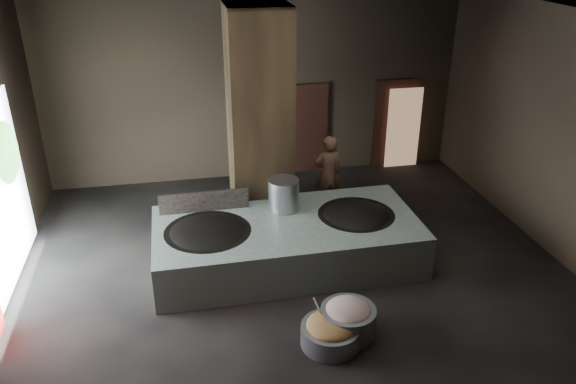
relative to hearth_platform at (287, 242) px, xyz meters
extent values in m
cube|color=black|center=(0.07, -0.31, -0.47)|extent=(10.00, 9.00, 0.10)
cube|color=black|center=(0.07, -0.31, 4.13)|extent=(10.00, 9.00, 0.10)
cube|color=black|center=(0.07, 4.24, 1.83)|extent=(10.00, 0.10, 4.50)
cube|color=black|center=(0.07, -4.86, 1.83)|extent=(10.00, 0.10, 4.50)
cube|color=black|center=(5.12, -0.31, 1.83)|extent=(0.10, 9.00, 4.50)
cube|color=black|center=(-0.23, 1.59, 1.83)|extent=(1.20, 1.20, 4.50)
cube|color=#9DAFA0|center=(0.00, 0.00, 0.00)|extent=(4.88, 2.37, 0.85)
cube|color=black|center=(0.00, 0.00, 0.39)|extent=(4.76, 2.28, 0.03)
ellipsoid|color=black|center=(-1.45, -0.05, 0.33)|extent=(1.53, 1.53, 0.42)
cylinder|color=black|center=(-1.45, -0.05, 0.40)|extent=(1.56, 1.56, 0.05)
ellipsoid|color=black|center=(1.35, 0.05, 0.33)|extent=(1.43, 1.43, 0.40)
cylinder|color=black|center=(1.35, 0.05, 0.40)|extent=(1.46, 1.46, 0.05)
cylinder|color=#A2A4A9|center=(0.05, 0.55, 0.71)|extent=(0.59, 0.59, 0.63)
cube|color=black|center=(-1.45, 0.75, 0.61)|extent=(1.69, 0.08, 0.42)
imported|color=#95664C|center=(1.31, 1.97, 0.44)|extent=(0.65, 0.45, 1.72)
cylinder|color=slate|center=(0.20, -2.42, -0.25)|extent=(1.18, 1.18, 0.34)
ellipsoid|color=olive|center=(0.20, -2.42, -0.07)|extent=(0.75, 0.75, 0.23)
cylinder|color=#A2A4A9|center=(0.05, -2.27, 0.13)|extent=(0.28, 0.27, 0.65)
cylinder|color=slate|center=(0.52, -2.24, -0.19)|extent=(1.08, 1.08, 0.47)
ellipsoid|color=tan|center=(0.52, -2.24, 0.03)|extent=(0.71, 0.71, 0.27)
cube|color=black|center=(1.27, 4.14, 0.68)|extent=(1.18, 0.08, 2.38)
cube|color=#8C6647|center=(1.29, 4.17, 0.63)|extent=(0.89, 0.04, 2.11)
cube|color=black|center=(3.67, 4.14, 0.68)|extent=(1.18, 0.08, 2.38)
cube|color=#8C6647|center=(3.85, 3.98, 0.63)|extent=(0.88, 0.04, 2.09)
ellipsoid|color=#194714|center=(-4.78, 0.99, 1.78)|extent=(0.28, 1.10, 1.10)
camera|label=1|loc=(-1.76, -8.88, 5.37)|focal=35.00mm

